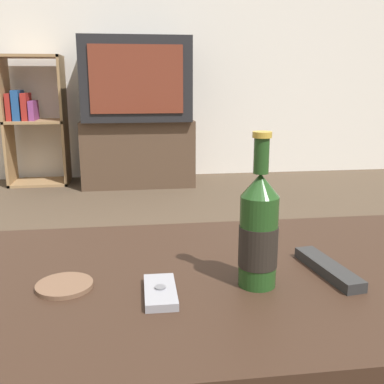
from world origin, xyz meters
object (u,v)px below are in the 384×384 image
object	(u,v)px
beer_bottle	(259,232)
remote_control	(328,268)
tv_stand	(138,152)
cell_phone	(160,292)
television	(136,80)
bookshelf	(32,117)

from	to	relation	value
beer_bottle	remote_control	world-z (taller)	beer_bottle
tv_stand	cell_phone	distance (m)	2.80
tv_stand	beer_bottle	world-z (taller)	beer_bottle
cell_phone	remote_control	distance (m)	0.33
tv_stand	beer_bottle	bearing A→B (deg)	-86.59
tv_stand	television	xyz separation A→B (m)	(0.00, -0.00, 0.55)
tv_stand	beer_bottle	size ratio (longest dim) A/B	3.07
remote_control	tv_stand	bearing A→B (deg)	88.44
tv_stand	bookshelf	size ratio (longest dim) A/B	0.87
bookshelf	remote_control	size ratio (longest dim) A/B	5.17
television	cell_phone	size ratio (longest dim) A/B	6.61
television	beer_bottle	world-z (taller)	television
bookshelf	remote_control	xyz separation A→B (m)	(1.11, -2.84, -0.07)
television	bookshelf	xyz separation A→B (m)	(-0.79, 0.10, -0.28)
beer_bottle	remote_control	distance (m)	0.17
tv_stand	television	distance (m)	0.55
television	remote_control	distance (m)	2.78
tv_stand	television	world-z (taller)	television
bookshelf	cell_phone	xyz separation A→B (m)	(0.78, -2.89, -0.08)
beer_bottle	remote_control	size ratio (longest dim) A/B	1.46
television	remote_control	world-z (taller)	television
tv_stand	cell_phone	xyz separation A→B (m)	(-0.01, -2.79, 0.19)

